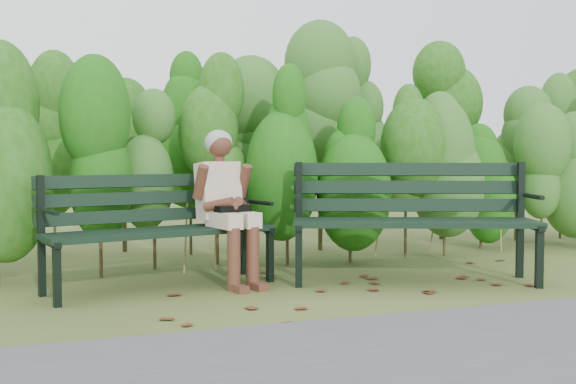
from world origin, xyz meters
name	(u,v)px	position (x,y,z in m)	size (l,w,h in m)	color
ground	(303,292)	(0.00, 0.00, 0.00)	(80.00, 80.00, 0.00)	#3C4D1F
footpath	(473,380)	(0.00, -2.20, 0.01)	(60.00, 2.50, 0.01)	#474749
hedge_band	(238,135)	(0.00, 1.86, 1.26)	(11.04, 1.67, 2.42)	#47381E
leaf_litter	(324,294)	(0.11, -0.14, 0.00)	(5.49, 2.31, 0.01)	brown
bench_left	(157,221)	(-1.03, 0.57, 0.53)	(1.89, 0.99, 0.90)	black
bench_right	(412,211)	(1.04, 0.16, 0.58)	(2.08, 1.30, 0.99)	black
seated_woman	(226,196)	(-0.48, 0.51, 0.72)	(0.52, 0.76, 1.26)	beige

